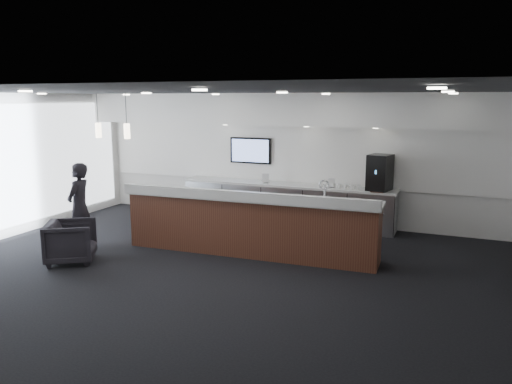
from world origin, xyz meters
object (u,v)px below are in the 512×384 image
at_px(service_counter, 249,224).
at_px(lounge_guest, 79,206).
at_px(coffee_machine, 380,173).
at_px(armchair, 71,242).

bearing_deg(service_counter, lounge_guest, -166.52).
xyz_separation_m(coffee_machine, lounge_guest, (-5.17, -3.34, -0.49)).
distance_m(armchair, lounge_guest, 0.99).
bearing_deg(armchair, coffee_machine, -81.95).
distance_m(service_counter, coffee_machine, 3.21).
relative_size(coffee_machine, lounge_guest, 0.46).
distance_m(service_counter, armchair, 3.22).
bearing_deg(service_counter, coffee_machine, 47.93).
bearing_deg(lounge_guest, service_counter, 94.32).
height_order(service_counter, armchair, service_counter).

